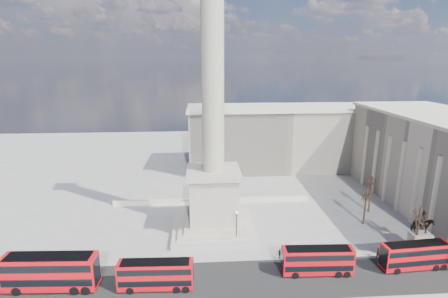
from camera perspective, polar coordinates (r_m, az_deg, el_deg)
name	(u,v)px	position (r m, az deg, el deg)	size (l,w,h in m)	color
ground	(215,243)	(58.54, -1.46, -15.07)	(180.00, 180.00, 0.00)	gray
asphalt_road	(255,279)	(50.54, 5.09, -20.43)	(120.00, 9.00, 0.01)	black
nelsons_column	(213,158)	(58.14, -1.75, -1.44)	(14.00, 14.00, 49.85)	#AB9E8E
balustrade_wall	(212,201)	(72.66, -2.00, -8.44)	(40.00, 0.60, 1.10)	beige
building_east	(448,164)	(79.31, 32.68, -2.12)	(19.00, 46.00, 18.60)	#B6AA95
building_northeast	(283,137)	(95.71, 9.55, 1.92)	(51.00, 17.00, 16.60)	#B6AA95
red_bus_a	(156,274)	(48.42, -10.99, -19.47)	(9.70, 2.55, 3.91)	red
red_bus_b	(318,260)	(51.95, 15.06, -17.15)	(9.75, 2.60, 3.92)	red
red_bus_c	(415,255)	(58.07, 28.76, -14.97)	(9.79, 2.94, 3.91)	red
red_bus_e	(51,272)	(52.22, -26.38, -17.50)	(11.95, 3.28, 4.80)	red
victorian_lamp	(236,225)	(56.35, 2.05, -12.33)	(0.50, 0.50, 5.87)	black
equestrian_statue	(420,241)	(61.02, 29.31, -13.02)	(3.58, 2.69, 7.57)	beige
bare_tree_near	(420,216)	(58.45, 29.33, -9.52)	(2.01, 2.01, 8.82)	#332319
bare_tree_mid	(366,194)	(67.02, 22.23, -6.84)	(1.91, 1.91, 7.26)	#332319
bare_tree_far	(372,183)	(72.48, 22.97, -5.07)	(1.87, 1.87, 7.64)	#332319
pedestrian_walking	(378,253)	(59.05, 23.88, -15.21)	(0.62, 0.40, 1.69)	#252A24
pedestrian_standing	(389,247)	(61.56, 25.37, -14.20)	(0.74, 0.57, 1.52)	#252A24
pedestrian_crossing	(280,254)	(54.76, 9.10, -16.55)	(0.94, 0.39, 1.60)	#252A24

